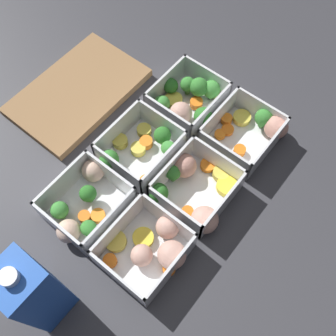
% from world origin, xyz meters
% --- Properties ---
extents(ground_plane, '(4.00, 4.00, 0.00)m').
position_xyz_m(ground_plane, '(0.00, 0.00, 0.00)').
color(ground_plane, '#38383D').
extents(container_near_left, '(0.15, 0.15, 0.06)m').
position_xyz_m(container_near_left, '(-0.14, -0.08, 0.02)').
color(container_near_left, white).
rests_on(container_near_left, ground_plane).
extents(container_near_center, '(0.16, 0.16, 0.06)m').
position_xyz_m(container_near_center, '(-0.01, -0.07, 0.02)').
color(container_near_center, white).
rests_on(container_near_center, ground_plane).
extents(container_near_right, '(0.16, 0.14, 0.06)m').
position_xyz_m(container_near_right, '(0.17, -0.08, 0.02)').
color(container_near_right, white).
rests_on(container_near_right, ground_plane).
extents(container_far_left, '(0.16, 0.12, 0.06)m').
position_xyz_m(container_far_left, '(-0.15, 0.07, 0.02)').
color(container_far_left, white).
rests_on(container_far_left, ground_plane).
extents(container_far_center, '(0.15, 0.13, 0.06)m').
position_xyz_m(container_far_center, '(-0.00, 0.07, 0.02)').
color(container_far_center, white).
rests_on(container_far_center, ground_plane).
extents(container_far_right, '(0.15, 0.14, 0.06)m').
position_xyz_m(container_far_right, '(0.15, 0.06, 0.03)').
color(container_far_right, white).
rests_on(container_far_right, ground_plane).
extents(juice_carton, '(0.07, 0.07, 0.20)m').
position_xyz_m(juice_carton, '(-0.31, -0.00, 0.10)').
color(juice_carton, blue).
rests_on(juice_carton, ground_plane).
extents(cutting_board, '(0.28, 0.18, 0.02)m').
position_xyz_m(cutting_board, '(0.03, 0.27, 0.01)').
color(cutting_board, olive).
rests_on(cutting_board, ground_plane).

